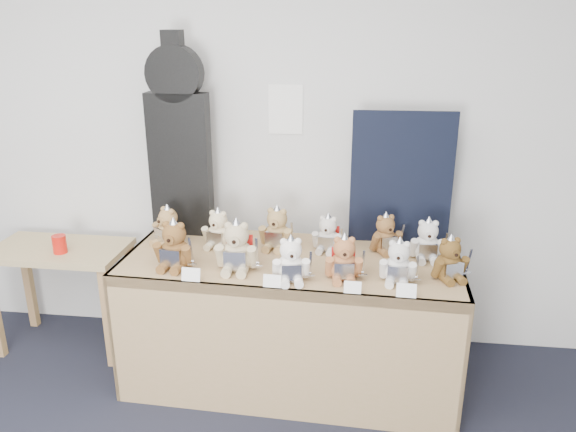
# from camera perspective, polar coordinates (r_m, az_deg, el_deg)

# --- Properties ---
(room_shell) EXTENTS (6.00, 6.00, 6.00)m
(room_shell) POSITION_cam_1_polar(r_m,az_deg,el_deg) (3.47, -0.26, 10.76)
(room_shell) COLOR silver
(room_shell) RESTS_ON floor
(display_table) EXTENTS (1.91, 0.86, 0.79)m
(display_table) POSITION_cam_1_polar(r_m,az_deg,el_deg) (3.17, 0.11, -7.63)
(display_table) COLOR #987B4D
(display_table) RESTS_ON floor
(side_table) EXTENTS (0.84, 0.48, 0.70)m
(side_table) POSITION_cam_1_polar(r_m,az_deg,el_deg) (3.87, -22.07, -4.66)
(side_table) COLOR #A08156
(side_table) RESTS_ON floor
(guitar_case) EXTENTS (0.37, 0.12, 1.21)m
(guitar_case) POSITION_cam_1_polar(r_m,az_deg,el_deg) (3.44, -11.02, 7.69)
(guitar_case) COLOR black
(guitar_case) RESTS_ON display_table
(navy_board) EXTENTS (0.59, 0.03, 0.79)m
(navy_board) POSITION_cam_1_polar(r_m,az_deg,el_deg) (3.34, 11.45, 3.74)
(navy_board) COLOR black
(navy_board) RESTS_ON display_table
(red_cup) EXTENTS (0.08, 0.08, 0.11)m
(red_cup) POSITION_cam_1_polar(r_m,az_deg,el_deg) (3.71, -22.19, -2.67)
(red_cup) COLOR red
(red_cup) RESTS_ON side_table
(teddy_front_far_left) EXTENTS (0.24, 0.21, 0.30)m
(teddy_front_far_left) POSITION_cam_1_polar(r_m,az_deg,el_deg) (3.07, -11.46, -3.09)
(teddy_front_far_left) COLOR brown
(teddy_front_far_left) RESTS_ON display_table
(teddy_front_left) EXTENTS (0.25, 0.21, 0.31)m
(teddy_front_left) POSITION_cam_1_polar(r_m,az_deg,el_deg) (2.99, -5.22, -3.31)
(teddy_front_left) COLOR tan
(teddy_front_left) RESTS_ON display_table
(teddy_front_centre) EXTENTS (0.22, 0.19, 0.27)m
(teddy_front_centre) POSITION_cam_1_polar(r_m,az_deg,el_deg) (2.86, 0.30, -4.66)
(teddy_front_centre) COLOR white
(teddy_front_centre) RESTS_ON display_table
(teddy_front_right) EXTENTS (0.22, 0.19, 0.27)m
(teddy_front_right) POSITION_cam_1_polar(r_m,az_deg,el_deg) (2.89, 5.70, -4.47)
(teddy_front_right) COLOR #A8683F
(teddy_front_right) RESTS_ON display_table
(teddy_front_far_right) EXTENTS (0.21, 0.18, 0.26)m
(teddy_front_far_right) POSITION_cam_1_polar(r_m,az_deg,el_deg) (2.90, 11.15, -4.76)
(teddy_front_far_right) COLOR silver
(teddy_front_far_right) RESTS_ON display_table
(teddy_front_end) EXTENTS (0.22, 0.20, 0.26)m
(teddy_front_end) POSITION_cam_1_polar(r_m,az_deg,el_deg) (3.00, 16.10, -4.36)
(teddy_front_end) COLOR brown
(teddy_front_end) RESTS_ON display_table
(teddy_back_left) EXTENTS (0.21, 0.19, 0.25)m
(teddy_back_left) POSITION_cam_1_polar(r_m,az_deg,el_deg) (3.31, -7.11, -1.46)
(teddy_back_left) COLOR beige
(teddy_back_left) RESTS_ON display_table
(teddy_back_centre_left) EXTENTS (0.23, 0.20, 0.28)m
(teddy_back_centre_left) POSITION_cam_1_polar(r_m,az_deg,el_deg) (3.26, -1.14, -1.44)
(teddy_back_centre_left) COLOR tan
(teddy_back_centre_left) RESTS_ON display_table
(teddy_back_centre_right) EXTENTS (0.20, 0.18, 0.24)m
(teddy_back_centre_right) POSITION_cam_1_polar(r_m,az_deg,el_deg) (3.24, 4.05, -1.96)
(teddy_back_centre_right) COLOR silver
(teddy_back_centre_right) RESTS_ON display_table
(teddy_back_right) EXTENTS (0.21, 0.20, 0.25)m
(teddy_back_right) POSITION_cam_1_polar(r_m,az_deg,el_deg) (3.27, 9.87, -1.91)
(teddy_back_right) COLOR brown
(teddy_back_right) RESTS_ON display_table
(teddy_back_end) EXTENTS (0.21, 0.17, 0.26)m
(teddy_back_end) POSITION_cam_1_polar(r_m,az_deg,el_deg) (3.20, 13.97, -2.55)
(teddy_back_end) COLOR silver
(teddy_back_end) RESTS_ON display_table
(teddy_back_far_left) EXTENTS (0.21, 0.22, 0.27)m
(teddy_back_far_left) POSITION_cam_1_polar(r_m,az_deg,el_deg) (3.39, -12.12, -1.19)
(teddy_back_far_left) COLOR #A27C4B
(teddy_back_far_left) RESTS_ON display_table
(entry_card_a) EXTENTS (0.10, 0.02, 0.07)m
(entry_card_a) POSITION_cam_1_polar(r_m,az_deg,el_deg) (2.92, -9.84, -5.88)
(entry_card_a) COLOR white
(entry_card_a) RESTS_ON display_table
(entry_card_b) EXTENTS (0.09, 0.02, 0.06)m
(entry_card_b) POSITION_cam_1_polar(r_m,az_deg,el_deg) (2.82, -1.63, -6.62)
(entry_card_b) COLOR white
(entry_card_b) RESTS_ON display_table
(entry_card_c) EXTENTS (0.09, 0.02, 0.06)m
(entry_card_c) POSITION_cam_1_polar(r_m,az_deg,el_deg) (2.78, 6.58, -7.22)
(entry_card_c) COLOR white
(entry_card_c) RESTS_ON display_table
(entry_card_d) EXTENTS (0.10, 0.02, 0.07)m
(entry_card_d) POSITION_cam_1_polar(r_m,az_deg,el_deg) (2.78, 11.94, -7.42)
(entry_card_d) COLOR white
(entry_card_d) RESTS_ON display_table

